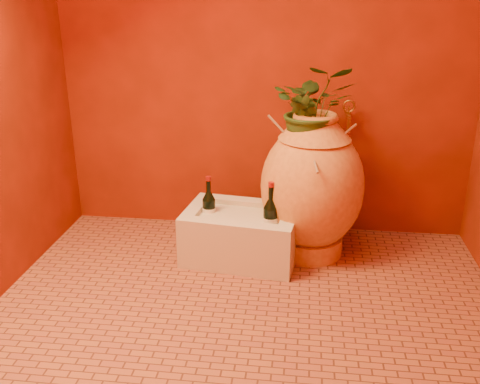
# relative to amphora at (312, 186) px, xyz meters

# --- Properties ---
(floor) EXTENTS (2.50, 2.50, 0.00)m
(floor) POSITION_rel_amphora_xyz_m (-0.30, -0.65, -0.42)
(floor) COLOR brown
(floor) RESTS_ON ground
(wall_back) EXTENTS (2.50, 0.02, 2.50)m
(wall_back) POSITION_rel_amphora_xyz_m (-0.30, 0.35, 0.83)
(wall_back) COLOR #5D1805
(wall_back) RESTS_ON ground
(amphora) EXTENTS (0.65, 0.65, 0.84)m
(amphora) POSITION_rel_amphora_xyz_m (0.00, 0.00, 0.00)
(amphora) COLOR gold
(amphora) RESTS_ON floor
(stone_basin) EXTENTS (0.68, 0.51, 0.29)m
(stone_basin) POSITION_rel_amphora_xyz_m (-0.39, -0.12, -0.28)
(stone_basin) COLOR #BAB49A
(stone_basin) RESTS_ON floor
(wine_bottle_a) EXTENTS (0.08, 0.08, 0.34)m
(wine_bottle_a) POSITION_rel_amphora_xyz_m (-0.22, -0.20, -0.13)
(wine_bottle_a) COLOR black
(wine_bottle_a) RESTS_ON stone_basin
(wine_bottle_b) EXTENTS (0.08, 0.08, 0.31)m
(wine_bottle_b) POSITION_rel_amphora_xyz_m (-0.21, -0.18, -0.14)
(wine_bottle_b) COLOR black
(wine_bottle_b) RESTS_ON stone_basin
(wine_bottle_c) EXTENTS (0.08, 0.08, 0.32)m
(wine_bottle_c) POSITION_rel_amphora_xyz_m (-0.58, -0.08, -0.14)
(wine_bottle_c) COLOR black
(wine_bottle_c) RESTS_ON stone_basin
(wall_tap) EXTENTS (0.08, 0.16, 0.18)m
(wall_tap) POSITION_rel_amphora_xyz_m (0.20, 0.26, 0.36)
(wall_tap) COLOR olive
(wall_tap) RESTS_ON wall_back
(plant_main) EXTENTS (0.45, 0.39, 0.48)m
(plant_main) POSITION_rel_amphora_xyz_m (-0.01, 0.01, 0.44)
(plant_main) COLOR #224117
(plant_main) RESTS_ON amphora
(plant_side) EXTENTS (0.22, 0.22, 0.32)m
(plant_side) POSITION_rel_amphora_xyz_m (-0.07, -0.06, 0.38)
(plant_side) COLOR #224117
(plant_side) RESTS_ON amphora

